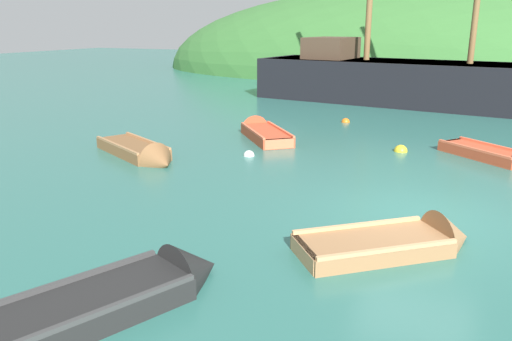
{
  "coord_description": "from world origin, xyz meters",
  "views": [
    {
      "loc": [
        0.82,
        -10.38,
        3.83
      ],
      "look_at": [
        -4.38,
        1.31,
        0.13
      ],
      "focal_mm": 35.52,
      "sensor_mm": 36.0,
      "label": 1
    }
  ],
  "objects_px": {
    "rowboat_outer_left": "(402,245)",
    "buoy_orange": "(346,122)",
    "rowboat_near_dock": "(499,159)",
    "buoy_white": "(249,156)",
    "rowboat_portside": "(262,134)",
    "sailing_ship": "(406,87)",
    "rowboat_far": "(142,154)",
    "buoy_yellow": "(401,151)",
    "rowboat_center": "(119,299)"
  },
  "relations": [
    {
      "from": "rowboat_near_dock",
      "to": "buoy_yellow",
      "type": "bearing_deg",
      "value": -143.5
    },
    {
      "from": "sailing_ship",
      "to": "buoy_white",
      "type": "distance_m",
      "value": 13.18
    },
    {
      "from": "sailing_ship",
      "to": "buoy_yellow",
      "type": "xyz_separation_m",
      "value": [
        1.4,
        -10.43,
        -0.8
      ]
    },
    {
      "from": "rowboat_outer_left",
      "to": "buoy_orange",
      "type": "relative_size",
      "value": 9.41
    },
    {
      "from": "rowboat_far",
      "to": "buoy_orange",
      "type": "xyz_separation_m",
      "value": [
        4.14,
        8.09,
        -0.11
      ]
    },
    {
      "from": "buoy_white",
      "to": "rowboat_portside",
      "type": "bearing_deg",
      "value": 105.47
    },
    {
      "from": "rowboat_center",
      "to": "buoy_orange",
      "type": "xyz_separation_m",
      "value": [
        -0.6,
        15.07,
        -0.11
      ]
    },
    {
      "from": "rowboat_near_dock",
      "to": "buoy_white",
      "type": "distance_m",
      "value": 7.29
    },
    {
      "from": "rowboat_portside",
      "to": "sailing_ship",
      "type": "bearing_deg",
      "value": -58.78
    },
    {
      "from": "rowboat_outer_left",
      "to": "rowboat_center",
      "type": "bearing_deg",
      "value": -173.1
    },
    {
      "from": "buoy_white",
      "to": "buoy_orange",
      "type": "bearing_deg",
      "value": 78.86
    },
    {
      "from": "rowboat_portside",
      "to": "buoy_orange",
      "type": "xyz_separation_m",
      "value": [
        2.04,
        3.92,
        -0.11
      ]
    },
    {
      "from": "sailing_ship",
      "to": "buoy_white",
      "type": "relative_size",
      "value": 53.42
    },
    {
      "from": "rowboat_outer_left",
      "to": "rowboat_near_dock",
      "type": "height_order",
      "value": "rowboat_outer_left"
    },
    {
      "from": "rowboat_portside",
      "to": "rowboat_near_dock",
      "type": "xyz_separation_m",
      "value": [
        7.65,
        -0.33,
        -0.02
      ]
    },
    {
      "from": "rowboat_far",
      "to": "buoy_orange",
      "type": "height_order",
      "value": "rowboat_far"
    },
    {
      "from": "sailing_ship",
      "to": "rowboat_far",
      "type": "bearing_deg",
      "value": -103.4
    },
    {
      "from": "rowboat_far",
      "to": "buoy_yellow",
      "type": "height_order",
      "value": "rowboat_far"
    },
    {
      "from": "rowboat_outer_left",
      "to": "buoy_orange",
      "type": "distance_m",
      "value": 12.16
    },
    {
      "from": "rowboat_outer_left",
      "to": "rowboat_near_dock",
      "type": "distance_m",
      "value": 7.43
    },
    {
      "from": "buoy_yellow",
      "to": "buoy_white",
      "type": "distance_m",
      "value": 4.79
    },
    {
      "from": "rowboat_outer_left",
      "to": "buoy_orange",
      "type": "bearing_deg",
      "value": 69.11
    },
    {
      "from": "sailing_ship",
      "to": "rowboat_far",
      "type": "height_order",
      "value": "sailing_ship"
    },
    {
      "from": "sailing_ship",
      "to": "rowboat_far",
      "type": "xyz_separation_m",
      "value": [
        -5.56,
        -14.37,
        -0.69
      ]
    },
    {
      "from": "rowboat_near_dock",
      "to": "buoy_yellow",
      "type": "relative_size",
      "value": 7.53
    },
    {
      "from": "buoy_yellow",
      "to": "sailing_ship",
      "type": "bearing_deg",
      "value": 97.64
    },
    {
      "from": "rowboat_portside",
      "to": "rowboat_far",
      "type": "relative_size",
      "value": 0.9
    },
    {
      "from": "rowboat_center",
      "to": "buoy_orange",
      "type": "height_order",
      "value": "rowboat_center"
    },
    {
      "from": "rowboat_far",
      "to": "rowboat_near_dock",
      "type": "bearing_deg",
      "value": 48.85
    },
    {
      "from": "rowboat_portside",
      "to": "buoy_white",
      "type": "bearing_deg",
      "value": 155.4
    },
    {
      "from": "rowboat_outer_left",
      "to": "rowboat_portside",
      "type": "bearing_deg",
      "value": 88.45
    },
    {
      "from": "sailing_ship",
      "to": "rowboat_outer_left",
      "type": "xyz_separation_m",
      "value": [
        2.54,
        -17.78,
        -0.71
      ]
    },
    {
      "from": "rowboat_center",
      "to": "buoy_white",
      "type": "distance_m",
      "value": 8.69
    },
    {
      "from": "rowboat_far",
      "to": "buoy_yellow",
      "type": "relative_size",
      "value": 8.9
    },
    {
      "from": "sailing_ship",
      "to": "rowboat_outer_left",
      "type": "height_order",
      "value": "sailing_ship"
    },
    {
      "from": "buoy_orange",
      "to": "buoy_yellow",
      "type": "relative_size",
      "value": 0.81
    },
    {
      "from": "rowboat_near_dock",
      "to": "buoy_orange",
      "type": "distance_m",
      "value": 7.04
    },
    {
      "from": "rowboat_portside",
      "to": "buoy_orange",
      "type": "height_order",
      "value": "rowboat_portside"
    },
    {
      "from": "rowboat_far",
      "to": "buoy_white",
      "type": "distance_m",
      "value": 3.22
    },
    {
      "from": "sailing_ship",
      "to": "rowboat_outer_left",
      "type": "bearing_deg",
      "value": -74.13
    },
    {
      "from": "rowboat_center",
      "to": "rowboat_near_dock",
      "type": "height_order",
      "value": "rowboat_center"
    },
    {
      "from": "buoy_yellow",
      "to": "rowboat_far",
      "type": "bearing_deg",
      "value": -150.45
    },
    {
      "from": "sailing_ship",
      "to": "rowboat_portside",
      "type": "distance_m",
      "value": 10.79
    },
    {
      "from": "rowboat_near_dock",
      "to": "buoy_white",
      "type": "relative_size",
      "value": 9.39
    },
    {
      "from": "rowboat_portside",
      "to": "buoy_white",
      "type": "height_order",
      "value": "rowboat_portside"
    },
    {
      "from": "sailing_ship",
      "to": "buoy_yellow",
      "type": "height_order",
      "value": "sailing_ship"
    },
    {
      "from": "rowboat_center",
      "to": "buoy_white",
      "type": "relative_size",
      "value": 11.86
    },
    {
      "from": "rowboat_portside",
      "to": "rowboat_near_dock",
      "type": "bearing_deg",
      "value": -132.57
    },
    {
      "from": "buoy_orange",
      "to": "rowboat_near_dock",
      "type": "bearing_deg",
      "value": -37.15
    },
    {
      "from": "sailing_ship",
      "to": "buoy_orange",
      "type": "distance_m",
      "value": 6.49
    }
  ]
}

